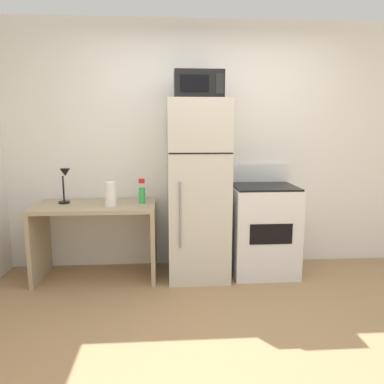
% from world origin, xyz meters
% --- Properties ---
extents(ground_plane, '(12.00, 12.00, 0.00)m').
position_xyz_m(ground_plane, '(0.00, 0.00, 0.00)').
color(ground_plane, '#9E7A51').
extents(wall_back_white, '(5.00, 0.10, 2.60)m').
position_xyz_m(wall_back_white, '(0.00, 1.70, 1.30)').
color(wall_back_white, white).
rests_on(wall_back_white, ground).
extents(desk, '(1.18, 0.61, 0.75)m').
position_xyz_m(desk, '(-1.17, 1.32, 0.53)').
color(desk, tan).
rests_on(desk, ground).
extents(desk_lamp, '(0.14, 0.12, 0.35)m').
position_xyz_m(desk_lamp, '(-1.47, 1.39, 0.99)').
color(desk_lamp, black).
rests_on(desk_lamp, desk).
extents(spray_bottle, '(0.06, 0.06, 0.25)m').
position_xyz_m(spray_bottle, '(-0.71, 1.36, 0.85)').
color(spray_bottle, green).
rests_on(spray_bottle, desk).
extents(paper_towel_roll, '(0.11, 0.11, 0.24)m').
position_xyz_m(paper_towel_roll, '(-1.00, 1.22, 0.87)').
color(paper_towel_roll, white).
rests_on(paper_towel_roll, desk).
extents(refrigerator, '(0.59, 0.66, 1.77)m').
position_xyz_m(refrigerator, '(-0.15, 1.31, 0.88)').
color(refrigerator, beige).
rests_on(refrigerator, ground).
extents(microwave, '(0.46, 0.35, 0.26)m').
position_xyz_m(microwave, '(-0.15, 1.29, 1.90)').
color(microwave, black).
rests_on(microwave, refrigerator).
extents(oven_range, '(0.65, 0.61, 1.10)m').
position_xyz_m(oven_range, '(0.53, 1.33, 0.47)').
color(oven_range, white).
rests_on(oven_range, ground).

